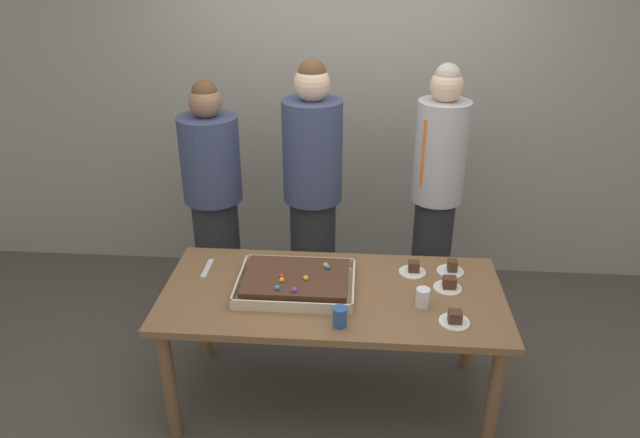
% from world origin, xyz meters
% --- Properties ---
extents(ground_plane, '(12.00, 12.00, 0.00)m').
position_xyz_m(ground_plane, '(0.00, 0.00, 0.00)').
color(ground_plane, '#4C4742').
extents(interior_back_panel, '(8.00, 0.12, 3.00)m').
position_xyz_m(interior_back_panel, '(0.00, 1.60, 1.50)').
color(interior_back_panel, '#9E998E').
rests_on(interior_back_panel, ground_plane).
extents(party_table, '(1.80, 0.84, 0.73)m').
position_xyz_m(party_table, '(0.00, 0.00, 0.65)').
color(party_table, brown).
rests_on(party_table, ground_plane).
extents(sheet_cake, '(0.62, 0.46, 0.10)m').
position_xyz_m(sheet_cake, '(-0.20, 0.02, 0.77)').
color(sheet_cake, beige).
rests_on(sheet_cake, party_table).
extents(plated_slice_near_left, '(0.15, 0.15, 0.07)m').
position_xyz_m(plated_slice_near_left, '(0.61, 0.07, 0.76)').
color(plated_slice_near_left, white).
rests_on(plated_slice_near_left, party_table).
extents(plated_slice_near_right, '(0.15, 0.15, 0.07)m').
position_xyz_m(plated_slice_near_right, '(0.61, -0.24, 0.75)').
color(plated_slice_near_right, white).
rests_on(plated_slice_near_right, party_table).
extents(plated_slice_far_left, '(0.15, 0.15, 0.07)m').
position_xyz_m(plated_slice_far_left, '(0.44, 0.22, 0.75)').
color(plated_slice_far_left, white).
rests_on(plated_slice_far_left, party_table).
extents(plated_slice_far_right, '(0.15, 0.15, 0.07)m').
position_xyz_m(plated_slice_far_right, '(0.65, 0.25, 0.75)').
color(plated_slice_far_right, white).
rests_on(plated_slice_far_right, party_table).
extents(drink_cup_nearest, '(0.07, 0.07, 0.10)m').
position_xyz_m(drink_cup_nearest, '(0.05, -0.30, 0.78)').
color(drink_cup_nearest, '#2D5199').
rests_on(drink_cup_nearest, party_table).
extents(drink_cup_middle, '(0.07, 0.07, 0.10)m').
position_xyz_m(drink_cup_middle, '(0.46, -0.10, 0.78)').
color(drink_cup_middle, white).
rests_on(drink_cup_middle, party_table).
extents(cake_server_utensil, '(0.03, 0.20, 0.01)m').
position_xyz_m(cake_server_utensil, '(-0.72, 0.18, 0.74)').
color(cake_server_utensil, silver).
rests_on(cake_server_utensil, party_table).
extents(person_serving_front, '(0.37, 0.37, 1.79)m').
position_xyz_m(person_serving_front, '(-0.18, 0.82, 0.92)').
color(person_serving_front, '#28282D').
rests_on(person_serving_front, ground_plane).
extents(person_green_shirt_behind, '(0.38, 0.38, 1.65)m').
position_xyz_m(person_green_shirt_behind, '(-0.83, 0.82, 0.85)').
color(person_green_shirt_behind, '#28282D').
rests_on(person_green_shirt_behind, ground_plane).
extents(person_striped_tie_right, '(0.32, 0.32, 1.76)m').
position_xyz_m(person_striped_tie_right, '(0.62, 0.87, 0.92)').
color(person_striped_tie_right, '#28282D').
rests_on(person_striped_tie_right, ground_plane).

